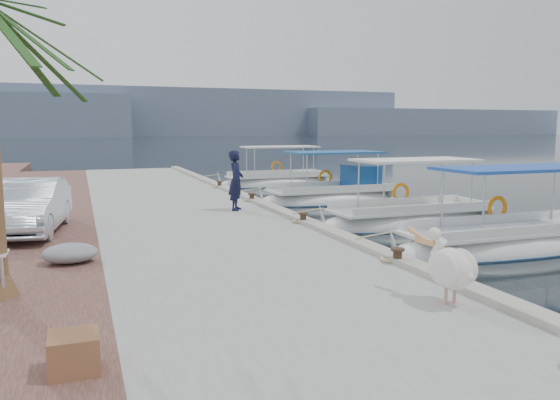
# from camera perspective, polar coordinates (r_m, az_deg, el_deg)

# --- Properties ---
(ground) EXTENTS (400.00, 400.00, 0.00)m
(ground) POSITION_cam_1_polar(r_m,az_deg,el_deg) (14.70, 5.94, -5.27)
(ground) COLOR black
(ground) RESTS_ON ground
(concrete_quay) EXTENTS (6.00, 40.00, 0.50)m
(concrete_quay) POSITION_cam_1_polar(r_m,az_deg,el_deg) (18.41, -9.47, -1.93)
(concrete_quay) COLOR gray
(concrete_quay) RESTS_ON ground
(quay_curb) EXTENTS (0.44, 40.00, 0.12)m
(quay_curb) POSITION_cam_1_polar(r_m,az_deg,el_deg) (19.07, -1.25, -0.56)
(quay_curb) COLOR #9D998B
(quay_curb) RESTS_ON concrete_quay
(cobblestone_strip) EXTENTS (4.00, 40.00, 0.50)m
(cobblestone_strip) POSITION_cam_1_polar(r_m,az_deg,el_deg) (18.18, -25.15, -2.67)
(cobblestone_strip) COLOR #53312B
(cobblestone_strip) RESTS_ON ground
(distant_hills) EXTENTS (330.00, 60.00, 18.00)m
(distant_hills) POSITION_cam_1_polar(r_m,az_deg,el_deg) (217.39, -10.79, 8.59)
(distant_hills) COLOR slate
(distant_hills) RESTS_ON ground
(fishing_caique_b) EXTENTS (7.82, 2.17, 2.83)m
(fishing_caique_b) POSITION_cam_1_polar(r_m,az_deg,el_deg) (15.96, 23.23, -4.37)
(fishing_caique_b) COLOR white
(fishing_caique_b) RESTS_ON ground
(fishing_caique_c) EXTENTS (6.69, 2.22, 2.83)m
(fishing_caique_c) POSITION_cam_1_polar(r_m,az_deg,el_deg) (18.77, 13.36, -2.24)
(fishing_caique_c) COLOR white
(fishing_caique_c) RESTS_ON ground
(fishing_caique_d) EXTENTS (6.70, 2.48, 2.83)m
(fishing_caique_d) POSITION_cam_1_polar(r_m,az_deg,el_deg) (24.13, 5.48, 0.25)
(fishing_caique_d) COLOR white
(fishing_caique_d) RESTS_ON ground
(fishing_caique_e) EXTENTS (6.96, 2.03, 2.83)m
(fishing_caique_e) POSITION_cam_1_polar(r_m,az_deg,el_deg) (30.75, -0.30, 1.73)
(fishing_caique_e) COLOR white
(fishing_caique_e) RESTS_ON ground
(mooring_bollards) EXTENTS (0.28, 20.28, 0.33)m
(mooring_bollards) POSITION_cam_1_polar(r_m,az_deg,el_deg) (15.77, 2.43, -1.79)
(mooring_bollards) COLOR black
(mooring_bollards) RESTS_ON concrete_quay
(pelican) EXTENTS (0.58, 1.49, 1.15)m
(pelican) POSITION_cam_1_polar(r_m,az_deg,el_deg) (9.02, 17.31, -6.64)
(pelican) COLOR tan
(pelican) RESTS_ON concrete_quay
(fisherman) EXTENTS (0.76, 0.87, 2.01)m
(fisherman) POSITION_cam_1_polar(r_m,az_deg,el_deg) (18.29, -4.62, 2.05)
(fisherman) COLOR black
(fisherman) RESTS_ON concrete_quay
(parked_car) EXTENTS (2.05, 4.46, 1.42)m
(parked_car) POSITION_cam_1_polar(r_m,az_deg,el_deg) (15.76, -24.72, -0.60)
(parked_car) COLOR silver
(parked_car) RESTS_ON cobblestone_strip
(wooden_crate) EXTENTS (0.55, 0.55, 0.44)m
(wooden_crate) POSITION_cam_1_polar(r_m,az_deg,el_deg) (6.84, -20.71, -14.73)
(wooden_crate) COLOR brown
(wooden_crate) RESTS_ON cobblestone_strip
(tarp_bundle) EXTENTS (1.10, 0.90, 0.40)m
(tarp_bundle) POSITION_cam_1_polar(r_m,az_deg,el_deg) (12.05, -21.09, -5.20)
(tarp_bundle) COLOR gray
(tarp_bundle) RESTS_ON cobblestone_strip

